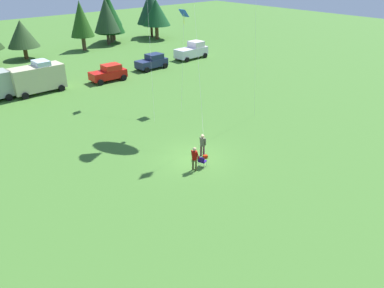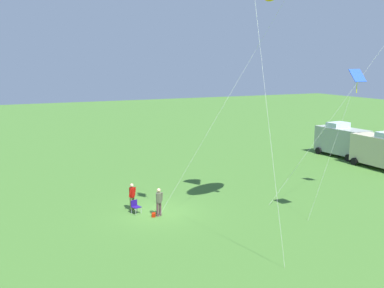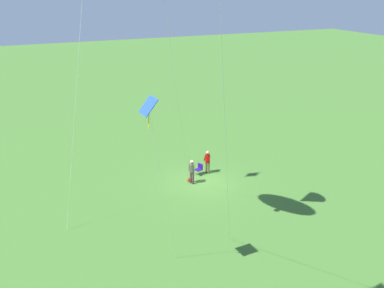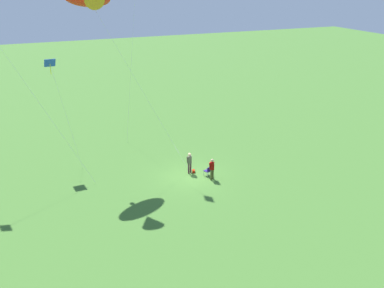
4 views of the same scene
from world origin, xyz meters
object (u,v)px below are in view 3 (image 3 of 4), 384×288
Objects in this scene: folding_chair at (199,168)px; backpack_on_grass at (190,180)px; kite_diamond_blue at (149,112)px; person_spectator at (208,160)px; person_kite_flyer at (192,170)px.

folding_chair is 2.56× the size of backpack_on_grass.
folding_chair is 0.09× the size of kite_diamond_blue.
person_spectator is 2.13m from backpack_on_grass.
folding_chair is at bearing -154.04° from person_kite_flyer.
person_kite_flyer is 2.12× the size of folding_chair.
person_spectator reaches higher than backpack_on_grass.
backpack_on_grass is at bearing -1.27° from person_spectator.
kite_diamond_blue is at bearing 35.19° from folding_chair.
person_kite_flyer is at bearing 6.96° from person_spectator.
person_kite_flyer is 5.44× the size of backpack_on_grass.
kite_diamond_blue is at bearing 57.78° from backpack_on_grass.
backpack_on_grass is (1.75, 0.81, -0.91)m from person_spectator.
person_spectator is at bearing -126.83° from kite_diamond_blue.
person_kite_flyer is at bearing 86.77° from backpack_on_grass.
folding_chair is 0.86m from person_spectator.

